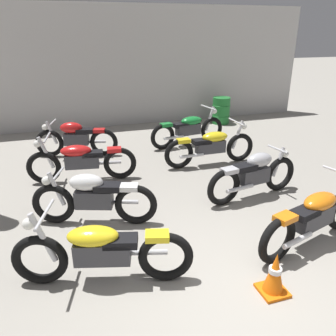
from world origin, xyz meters
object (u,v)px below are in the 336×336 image
(motorcycle_left_row_0, at_px, (101,250))
(motorcycle_right_row_2, at_px, (211,146))
(motorcycle_left_row_3, at_px, (76,138))
(traffic_cone, at_px, (275,274))
(motorcycle_right_row_1, at_px, (254,174))
(oil_drum, at_px, (221,110))
(motorcycle_left_row_1, at_px, (93,197))
(motorcycle_right_row_0, at_px, (314,216))
(motorcycle_right_row_3, at_px, (189,129))
(motorcycle_left_row_2, at_px, (81,160))

(motorcycle_left_row_0, bearing_deg, motorcycle_right_row_2, 47.96)
(motorcycle_left_row_0, relative_size, motorcycle_left_row_3, 1.10)
(traffic_cone, bearing_deg, motorcycle_right_row_2, 75.87)
(motorcycle_right_row_1, distance_m, oil_drum, 5.35)
(motorcycle_left_row_1, relative_size, motorcycle_right_row_0, 0.90)
(motorcycle_left_row_3, relative_size, traffic_cone, 3.58)
(motorcycle_left_row_1, bearing_deg, motorcycle_left_row_3, 90.81)
(motorcycle_right_row_2, height_order, motorcycle_right_row_3, same)
(motorcycle_right_row_1, distance_m, motorcycle_right_row_3, 3.22)
(oil_drum, bearing_deg, motorcycle_right_row_2, -119.48)
(motorcycle_left_row_2, xyz_separation_m, motorcycle_right_row_0, (2.94, -3.26, 0.00))
(motorcycle_left_row_1, relative_size, motorcycle_left_row_3, 0.98)
(motorcycle_right_row_0, height_order, motorcycle_right_row_2, same)
(motorcycle_left_row_3, relative_size, oil_drum, 2.27)
(motorcycle_left_row_2, height_order, motorcycle_left_row_3, motorcycle_left_row_2)
(motorcycle_left_row_2, distance_m, motorcycle_left_row_3, 1.55)
(motorcycle_right_row_0, height_order, oil_drum, motorcycle_right_row_0)
(motorcycle_left_row_0, distance_m, motorcycle_right_row_2, 4.28)
(motorcycle_left_row_0, height_order, motorcycle_right_row_2, same)
(motorcycle_left_row_1, xyz_separation_m, motorcycle_right_row_0, (2.89, -1.52, -0.01))
(oil_drum, bearing_deg, motorcycle_left_row_3, -159.31)
(motorcycle_left_row_3, xyz_separation_m, oil_drum, (4.72, 1.78, -0.03))
(motorcycle_left_row_1, height_order, traffic_cone, motorcycle_left_row_1)
(motorcycle_left_row_3, height_order, motorcycle_right_row_2, motorcycle_right_row_2)
(motorcycle_left_row_1, xyz_separation_m, motorcycle_left_row_2, (-0.05, 1.74, -0.01))
(motorcycle_right_row_1, bearing_deg, motorcycle_right_row_2, 91.97)
(motorcycle_left_row_3, distance_m, motorcycle_right_row_3, 2.89)
(motorcycle_left_row_1, relative_size, traffic_cone, 3.52)
(motorcycle_right_row_2, distance_m, motorcycle_right_row_3, 1.49)
(motorcycle_right_row_0, xyz_separation_m, oil_drum, (1.78, 6.59, -0.03))
(motorcycle_left_row_3, bearing_deg, motorcycle_left_row_1, -89.19)
(motorcycle_left_row_3, height_order, oil_drum, motorcycle_left_row_3)
(motorcycle_right_row_2, bearing_deg, motorcycle_left_row_0, -132.04)
(motorcycle_right_row_2, xyz_separation_m, traffic_cone, (-1.00, -3.98, -0.19))
(motorcycle_left_row_1, xyz_separation_m, motorcycle_right_row_3, (2.84, 3.26, -0.01))
(motorcycle_left_row_3, xyz_separation_m, motorcycle_right_row_2, (2.85, -1.52, -0.01))
(motorcycle_left_row_0, xyz_separation_m, motorcycle_left_row_2, (0.02, 3.15, 0.00))
(motorcycle_left_row_1, height_order, motorcycle_left_row_3, same)
(motorcycle_left_row_2, bearing_deg, motorcycle_right_row_2, 0.61)
(motorcycle_right_row_2, bearing_deg, motorcycle_right_row_0, -88.51)
(motorcycle_left_row_3, relative_size, motorcycle_right_row_3, 0.89)
(oil_drum, relative_size, traffic_cone, 1.57)
(motorcycle_right_row_1, xyz_separation_m, motorcycle_right_row_2, (-0.06, 1.73, -0.01))
(motorcycle_right_row_0, bearing_deg, motorcycle_left_row_1, 152.34)
(motorcycle_left_row_3, bearing_deg, oil_drum, 20.69)
(motorcycle_right_row_2, height_order, traffic_cone, motorcycle_right_row_2)
(motorcycle_left_row_0, height_order, motorcycle_left_row_1, motorcycle_left_row_0)
(motorcycle_left_row_0, height_order, traffic_cone, motorcycle_left_row_0)
(motorcycle_left_row_1, bearing_deg, motorcycle_right_row_2, 32.24)
(motorcycle_right_row_1, distance_m, motorcycle_right_row_2, 1.74)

